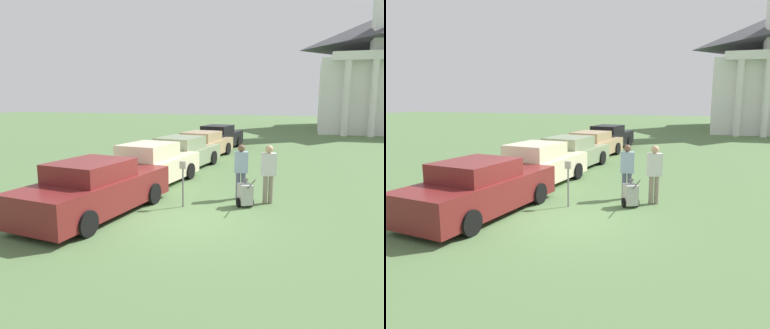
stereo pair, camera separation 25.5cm
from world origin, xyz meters
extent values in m
plane|color=#517042|center=(0.00, 0.00, 0.00)|extent=(120.00, 120.00, 0.00)
cube|color=maroon|center=(-2.26, -0.25, 0.60)|extent=(2.48, 5.09, 0.85)
cube|color=maroon|center=(-2.29, -0.44, 1.27)|extent=(1.92, 2.24, 0.50)
cylinder|color=black|center=(-3.02, 1.37, 0.32)|extent=(0.25, 0.66, 0.64)
cylinder|color=black|center=(-1.15, 1.15, 0.32)|extent=(0.25, 0.66, 0.64)
cylinder|color=black|center=(-3.38, -1.64, 0.32)|extent=(0.25, 0.66, 0.64)
cylinder|color=black|center=(-1.51, -1.87, 0.32)|extent=(0.25, 0.66, 0.64)
cube|color=beige|center=(-2.26, 3.48, 0.58)|extent=(2.36, 4.95, 0.80)
cube|color=beige|center=(-2.29, 3.29, 1.27)|extent=(1.82, 2.18, 0.59)
cylinder|color=black|center=(-2.97, 5.05, 0.32)|extent=(0.25, 0.66, 0.65)
cylinder|color=black|center=(-1.21, 4.85, 0.32)|extent=(0.25, 0.66, 0.65)
cylinder|color=black|center=(-3.32, 2.12, 0.32)|extent=(0.25, 0.66, 0.65)
cylinder|color=black|center=(-1.56, 1.91, 0.32)|extent=(0.25, 0.66, 0.65)
cube|color=gray|center=(-2.26, 6.93, 0.54)|extent=(2.46, 5.07, 0.71)
cube|color=gray|center=(-2.29, 6.74, 1.18)|extent=(1.90, 2.23, 0.57)
cylinder|color=black|center=(-3.01, 8.55, 0.33)|extent=(0.26, 0.67, 0.66)
cylinder|color=black|center=(-1.16, 8.33, 0.33)|extent=(0.26, 0.67, 0.66)
cylinder|color=black|center=(-3.36, 5.54, 0.33)|extent=(0.26, 0.67, 0.66)
cylinder|color=black|center=(-1.52, 5.32, 0.33)|extent=(0.26, 0.67, 0.66)
cube|color=tan|center=(-2.26, 10.29, 0.55)|extent=(2.38, 5.02, 0.72)
cube|color=tan|center=(-2.29, 10.10, 1.16)|extent=(1.83, 2.21, 0.49)
cylinder|color=black|center=(-2.98, 11.89, 0.34)|extent=(0.26, 0.70, 0.68)
cylinder|color=black|center=(-1.20, 11.68, 0.34)|extent=(0.26, 0.70, 0.68)
cylinder|color=black|center=(-3.33, 8.91, 0.34)|extent=(0.26, 0.70, 0.68)
cylinder|color=black|center=(-1.55, 8.70, 0.34)|extent=(0.26, 0.70, 0.68)
cube|color=black|center=(-2.26, 13.82, 0.61)|extent=(2.30, 4.94, 0.83)
cube|color=black|center=(-2.29, 13.63, 1.26)|extent=(1.77, 2.17, 0.47)
cylinder|color=black|center=(-2.94, 15.39, 0.35)|extent=(0.26, 0.72, 0.70)
cylinder|color=black|center=(-1.24, 15.19, 0.35)|extent=(0.26, 0.72, 0.70)
cylinder|color=black|center=(-3.29, 12.46, 0.35)|extent=(0.26, 0.72, 0.70)
cylinder|color=black|center=(-1.59, 12.26, 0.35)|extent=(0.26, 0.72, 0.70)
cylinder|color=slate|center=(-0.19, 1.12, 0.58)|extent=(0.05, 0.05, 1.16)
cube|color=gray|center=(-0.19, 1.12, 1.27)|extent=(0.18, 0.09, 0.22)
cylinder|color=#515670|center=(1.34, 2.59, 0.43)|extent=(0.14, 0.14, 0.85)
cylinder|color=#515670|center=(1.18, 2.55, 0.43)|extent=(0.14, 0.14, 0.85)
cube|color=#99B2CC|center=(1.26, 2.57, 1.19)|extent=(0.46, 0.33, 0.67)
sphere|color=brown|center=(1.26, 2.57, 1.64)|extent=(0.23, 0.23, 0.23)
cylinder|color=gray|center=(2.24, 2.30, 0.44)|extent=(0.14, 0.14, 0.87)
cylinder|color=gray|center=(2.08, 2.24, 0.44)|extent=(0.14, 0.14, 0.87)
cube|color=silver|center=(2.16, 2.27, 1.22)|extent=(0.47, 0.36, 0.69)
sphere|color=tan|center=(2.16, 2.27, 1.68)|extent=(0.24, 0.24, 0.24)
cube|color=#B2B2AD|center=(1.56, 1.71, 0.38)|extent=(0.53, 0.56, 0.60)
cone|color=#59595B|center=(1.56, 1.71, 0.76)|extent=(0.18, 0.18, 0.16)
cylinder|color=#4C4C4C|center=(1.80, 1.31, 0.78)|extent=(0.33, 0.52, 0.43)
cylinder|color=black|center=(1.38, 1.60, 0.14)|extent=(0.19, 0.27, 0.28)
cylinder|color=black|center=(1.74, 1.82, 0.14)|extent=(0.19, 0.27, 0.28)
cube|color=white|center=(8.94, 33.00, 3.27)|extent=(10.28, 14.97, 6.54)
pyramid|color=#424247|center=(8.94, 33.00, 9.48)|extent=(10.49, 15.26, 2.94)
cylinder|color=white|center=(5.85, 24.92, 3.11)|extent=(0.56, 0.56, 6.21)
cylinder|color=white|center=(7.91, 24.92, 3.11)|extent=(0.56, 0.56, 6.21)
camera|label=1|loc=(3.38, -9.02, 3.21)|focal=35.00mm
camera|label=2|loc=(3.62, -8.94, 3.21)|focal=35.00mm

